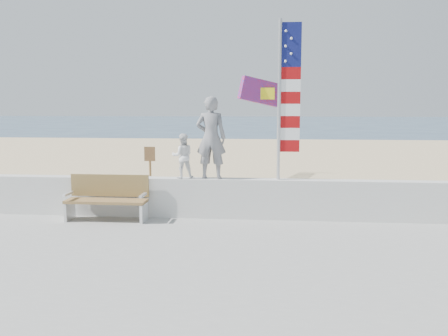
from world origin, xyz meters
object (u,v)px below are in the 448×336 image
(bench, at_px, (108,197))
(child, at_px, (183,156))
(flag, at_px, (285,93))
(adult, at_px, (211,138))

(bench, bearing_deg, child, 15.59)
(bench, xyz_separation_m, flag, (3.92, 0.45, 2.30))
(child, bearing_deg, bench, 0.66)
(adult, bearing_deg, bench, 13.67)
(child, height_order, flag, flag)
(bench, height_order, flag, flag)
(child, distance_m, flag, 2.69)
(flag, bearing_deg, adult, 179.99)
(adult, distance_m, bench, 2.67)
(child, bearing_deg, flag, 165.07)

